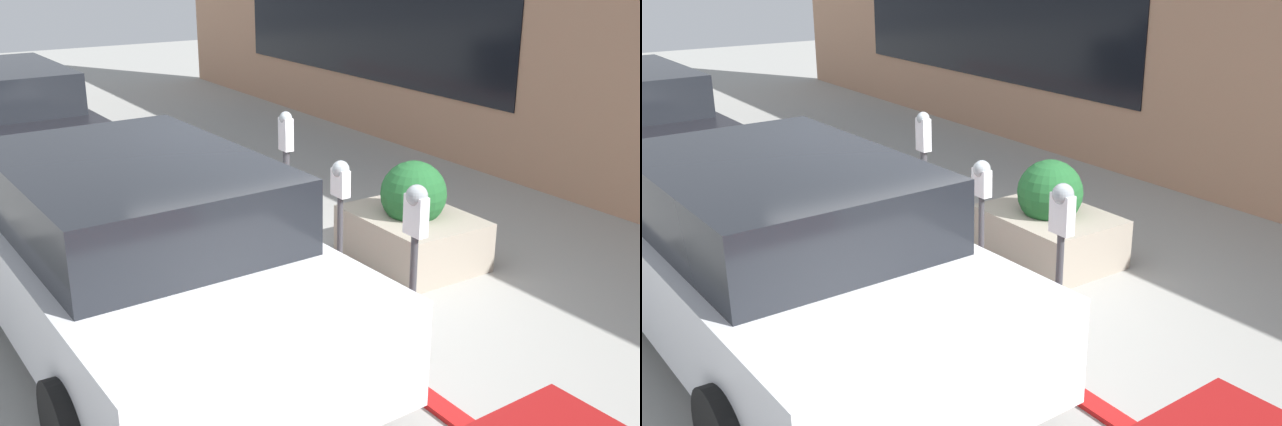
# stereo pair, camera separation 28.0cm
# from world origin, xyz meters

# --- Properties ---
(ground_plane) EXTENTS (40.00, 40.00, 0.00)m
(ground_plane) POSITION_xyz_m (0.00, 0.00, 0.00)
(ground_plane) COLOR #999993
(curb_strip) EXTENTS (24.50, 0.16, 0.04)m
(curb_strip) POSITION_xyz_m (0.00, 0.08, 0.02)
(curb_strip) COLOR red
(curb_strip) RESTS_ON ground_plane
(building_facade) EXTENTS (24.50, 0.17, 3.84)m
(building_facade) POSITION_xyz_m (0.00, -4.47, 1.93)
(building_facade) COLOR tan
(building_facade) RESTS_ON ground_plane
(parking_meter_nearest) EXTENTS (0.20, 0.17, 1.40)m
(parking_meter_nearest) POSITION_xyz_m (-1.06, -0.26, 1.06)
(parking_meter_nearest) COLOR #38383D
(parking_meter_nearest) RESTS_ON ground_plane
(parking_meter_second) EXTENTS (0.18, 0.16, 1.33)m
(parking_meter_second) POSITION_xyz_m (0.02, -0.31, 1.01)
(parking_meter_second) COLOR #38383D
(parking_meter_second) RESTS_ON ground_plane
(parking_meter_middle) EXTENTS (0.14, 0.12, 1.60)m
(parking_meter_middle) POSITION_xyz_m (0.96, -0.31, 1.03)
(parking_meter_middle) COLOR #38383D
(parking_meter_middle) RESTS_ON ground_plane
(planter_box) EXTENTS (1.36, 1.02, 1.06)m
(planter_box) POSITION_xyz_m (0.39, -1.45, 0.40)
(planter_box) COLOR gray
(planter_box) RESTS_ON ground_plane
(parked_car_middle) EXTENTS (4.87, 2.11, 1.62)m
(parked_car_middle) POSITION_xyz_m (0.19, 1.55, 0.86)
(parked_car_middle) COLOR silver
(parked_car_middle) RESTS_ON ground_plane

